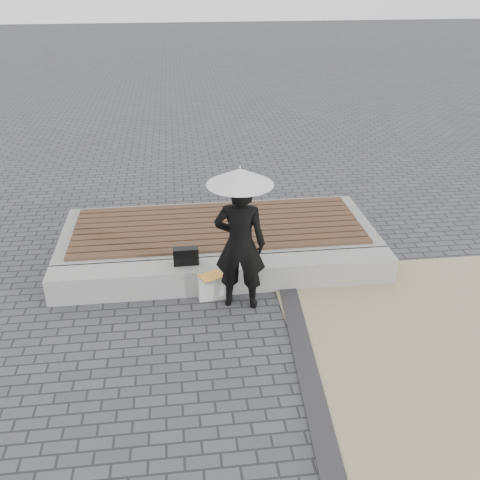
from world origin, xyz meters
name	(u,v)px	position (x,y,z in m)	size (l,w,h in m)	color
ground	(239,357)	(0.00, 0.00, 0.00)	(80.00, 80.00, 0.00)	#454549
edging_band	(309,379)	(0.75, -0.50, 0.02)	(0.25, 5.20, 0.04)	#2C2C2E
seating_ledge	(226,275)	(0.00, 1.60, 0.20)	(5.00, 0.45, 0.40)	#9E9D98
timber_platform	(218,238)	(0.00, 2.80, 0.20)	(5.00, 2.00, 0.40)	#969691
timber_decking	(218,226)	(0.00, 2.80, 0.42)	(4.60, 1.80, 0.04)	brown
woman	(240,244)	(0.15, 1.14, 0.94)	(0.68, 0.45, 1.87)	black
parasol	(240,176)	(0.15, 1.14, 1.88)	(0.85, 0.85, 1.09)	silver
handbag	(186,256)	(-0.56, 1.64, 0.53)	(0.36, 0.13, 0.25)	black
canvas_tote	(212,286)	(-0.22, 1.33, 0.20)	(0.37, 0.16, 0.39)	silver
magazine	(212,276)	(-0.22, 1.28, 0.40)	(0.33, 0.24, 0.01)	red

